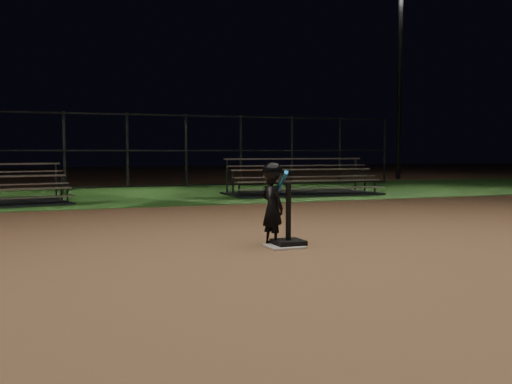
% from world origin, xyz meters
% --- Properties ---
extents(ground, '(80.00, 80.00, 0.00)m').
position_xyz_m(ground, '(0.00, 0.00, 0.00)').
color(ground, '#A06F48').
rests_on(ground, ground).
extents(grass_strip, '(60.00, 8.00, 0.01)m').
position_xyz_m(grass_strip, '(0.00, 10.00, 0.01)').
color(grass_strip, '#295D1E').
rests_on(grass_strip, ground).
extents(home_plate, '(0.45, 0.45, 0.02)m').
position_xyz_m(home_plate, '(0.00, 0.00, 0.01)').
color(home_plate, beige).
rests_on(home_plate, ground).
extents(batting_tee, '(0.38, 0.38, 0.81)m').
position_xyz_m(batting_tee, '(0.09, 0.06, 0.18)').
color(batting_tee, black).
rests_on(batting_tee, home_plate).
extents(child_batter, '(0.41, 0.61, 1.10)m').
position_xyz_m(child_batter, '(-0.07, 0.22, 0.58)').
color(child_batter, black).
rests_on(child_batter, ground).
extents(bleacher_right, '(4.29, 2.22, 1.03)m').
position_xyz_m(bleacher_right, '(4.12, 8.17, 0.21)').
color(bleacher_right, '#AFB0B4').
rests_on(bleacher_right, ground).
extents(backstop_fence, '(20.08, 0.08, 2.50)m').
position_xyz_m(backstop_fence, '(0.00, 13.00, 1.25)').
color(backstop_fence, '#38383D').
rests_on(backstop_fence, ground).
extents(light_pole_right, '(0.90, 0.53, 8.30)m').
position_xyz_m(light_pole_right, '(12.00, 14.94, 4.95)').
color(light_pole_right, '#2D2D30').
rests_on(light_pole_right, ground).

